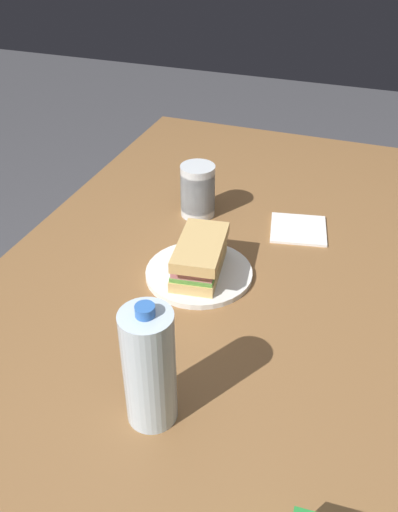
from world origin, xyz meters
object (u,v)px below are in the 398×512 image
Objects in this scene: water_bottle_tall at (149,368)px; sandwich at (200,256)px; paper_plate at (199,273)px; plastic_cup_stack at (198,191)px; dining_table at (218,346)px.

sandwich is at bearing -171.76° from water_bottle_tall.
plastic_cup_stack reaches higher than paper_plate.
sandwich reaches higher than paper_plate.
plastic_cup_stack is (-0.34, -0.17, 0.15)m from dining_table.
sandwich is at bearing 20.88° from plastic_cup_stack.
water_bottle_tall reaches higher than dining_table.
water_bottle_tall is at bearing 8.24° from sandwich.
water_bottle_tall is (0.36, 0.05, 0.05)m from sandwich.
plastic_cup_stack is (-0.24, -0.09, 0.06)m from paper_plate.
paper_plate is 1.72× the size of plastic_cup_stack.
paper_plate is at bearing -145.44° from sandwich.
paper_plate is 0.38m from water_bottle_tall.
plastic_cup_stack is (-0.24, -0.09, 0.01)m from sandwich.
dining_table is 14.21× the size of plastic_cup_stack.
sandwich is (-0.10, -0.08, 0.13)m from dining_table.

